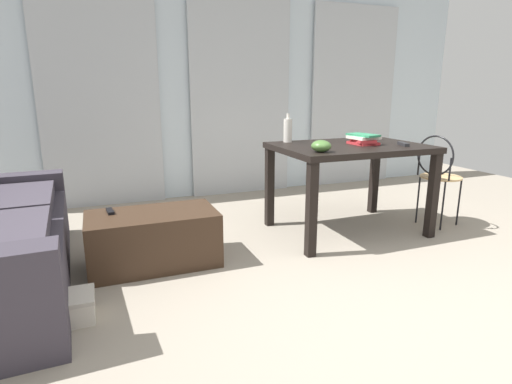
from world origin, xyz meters
The scene contains 13 objects.
ground_plane centered at (0.00, 1.23, 0.00)m, with size 7.82×7.82×0.00m, color gray.
wall_back centered at (0.00, 3.26, 1.29)m, with size 6.12×0.10×2.57m, color silver.
curtains centered at (0.00, 3.17, 1.14)m, with size 4.35×0.03×2.28m.
coffee_table centered at (-1.32, 1.35, 0.20)m, with size 0.91×0.50×0.39m.
craft_table centered at (0.40, 1.47, 0.68)m, with size 1.27×0.90×0.78m.
wire_chair centered at (1.25, 1.31, 0.53)m, with size 0.37×0.39×0.85m.
bottle_near centered at (-0.03, 1.83, 0.89)m, with size 0.08×0.08×0.26m.
bowl centered at (-0.05, 1.19, 0.83)m, with size 0.15×0.15×0.09m, color #477033.
book_stack centered at (0.51, 1.45, 0.83)m, with size 0.24×0.29×0.09m.
tv_remote_on_table centered at (0.78, 1.26, 0.79)m, with size 0.04×0.17×0.03m, color #232326.
scissors centered at (0.20, 1.60, 0.78)m, with size 0.05×0.11×0.00m.
tv_remote_primary centered at (-1.60, 1.46, 0.40)m, with size 0.04×0.14×0.02m, color black.
shoebox centered at (-1.91, 0.75, 0.07)m, with size 0.36×0.24×0.15m.
Camera 1 is at (-1.65, -1.53, 1.25)m, focal length 28.89 mm.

